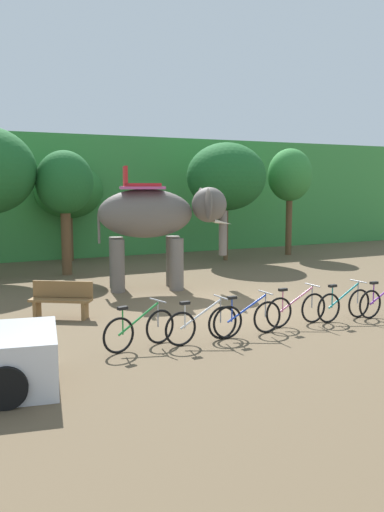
# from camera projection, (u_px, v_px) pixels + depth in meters

# --- Properties ---
(ground_plane) EXTENTS (80.00, 80.00, 0.00)m
(ground_plane) POSITION_uv_depth(u_px,v_px,m) (234.00, 307.00, 14.34)
(ground_plane) COLOR brown
(foliage_hedge) EXTENTS (36.00, 6.00, 5.39)m
(foliage_hedge) POSITION_uv_depth(u_px,v_px,m) (87.00, 196.00, 26.75)
(foliage_hedge) COLOR #3D8E42
(foliage_hedge) RESTS_ON ground
(tree_center) EXTENTS (2.02, 2.02, 4.43)m
(tree_center) POSITION_uv_depth(u_px,v_px,m) (65.00, 184.00, 19.18)
(tree_center) COLOR brown
(tree_center) RESTS_ON ground
(tree_center_left) EXTENTS (2.88, 2.88, 4.14)m
(tree_center_left) POSITION_uv_depth(u_px,v_px,m) (69.00, 191.00, 22.77)
(tree_center_left) COLOR brown
(tree_center_left) RESTS_ON ground
(tree_far_left) EXTENTS (3.36, 3.36, 4.99)m
(tree_far_left) POSITION_uv_depth(u_px,v_px,m) (226.00, 177.00, 22.95)
(tree_far_left) COLOR brown
(tree_far_left) RESTS_ON ground
(tree_center_right) EXTENTS (2.03, 2.03, 4.86)m
(tree_center_right) POSITION_uv_depth(u_px,v_px,m) (290.00, 176.00, 24.73)
(tree_center_right) COLOR brown
(tree_center_right) RESTS_ON ground
(elephant) EXTENTS (4.24, 2.59, 3.78)m
(elephant) POSITION_uv_depth(u_px,v_px,m) (156.00, 218.00, 16.73)
(elephant) COLOR #665E56
(elephant) RESTS_ON ground
(bike_green) EXTENTS (1.67, 0.61, 0.92)m
(bike_green) POSITION_uv_depth(u_px,v_px,m) (140.00, 329.00, 10.71)
(bike_green) COLOR black
(bike_green) RESTS_ON ground
(bike_white) EXTENTS (1.71, 0.52, 0.92)m
(bike_white) POSITION_uv_depth(u_px,v_px,m) (202.00, 324.00, 11.10)
(bike_white) COLOR black
(bike_white) RESTS_ON ground
(bike_blue) EXTENTS (1.71, 0.52, 0.92)m
(bike_blue) POSITION_uv_depth(u_px,v_px,m) (248.00, 318.00, 11.60)
(bike_blue) COLOR black
(bike_blue) RESTS_ON ground
(bike_pink) EXTENTS (1.71, 0.52, 0.92)m
(bike_pink) POSITION_uv_depth(u_px,v_px,m) (296.00, 309.00, 12.47)
(bike_pink) COLOR black
(bike_pink) RESTS_ON ground
(bike_teal) EXTENTS (1.71, 0.52, 0.92)m
(bike_teal) POSITION_uv_depth(u_px,v_px,m) (344.00, 304.00, 12.94)
(bike_teal) COLOR black
(bike_teal) RESTS_ON ground
(wooden_bench) EXTENTS (1.49, 1.15, 0.89)m
(wooden_bench) POSITION_uv_depth(u_px,v_px,m) (61.00, 298.00, 13.18)
(wooden_bench) COLOR brown
(wooden_bench) RESTS_ON ground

